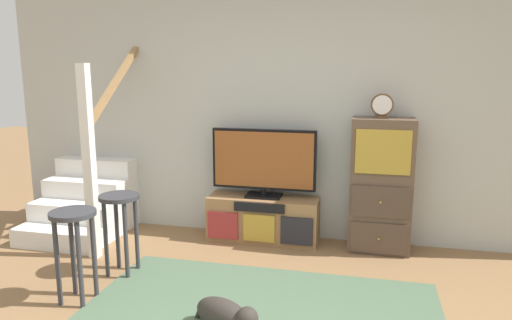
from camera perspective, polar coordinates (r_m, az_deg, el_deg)
name	(u,v)px	position (r m, az deg, el deg)	size (l,w,h in m)	color
back_wall	(298,109)	(4.84, 5.08, 6.26)	(6.40, 0.12, 2.70)	#B2B7B2
media_console	(263,219)	(4.86, 0.86, -7.19)	(1.13, 0.38, 0.46)	#997047
television	(264,161)	(4.73, 0.95, -0.16)	(1.06, 0.22, 0.70)	black
side_cabinet	(381,186)	(4.65, 14.93, -3.06)	(0.58, 0.38, 1.30)	brown
desk_clock	(382,106)	(4.52, 15.10, 6.38)	(0.21, 0.08, 0.23)	#4C3823
staircase	(95,194)	(5.56, -19.03, -3.96)	(1.00, 1.36, 2.20)	white
bar_stool_near	(74,235)	(3.80, -21.26, -8.48)	(0.34, 0.34, 0.71)	#333338
bar_stool_far	(120,215)	(4.18, -16.21, -6.48)	(0.34, 0.34, 0.70)	#333338
dog	(226,315)	(3.33, -3.69, -18.33)	(0.51, 0.36, 0.23)	#332D28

